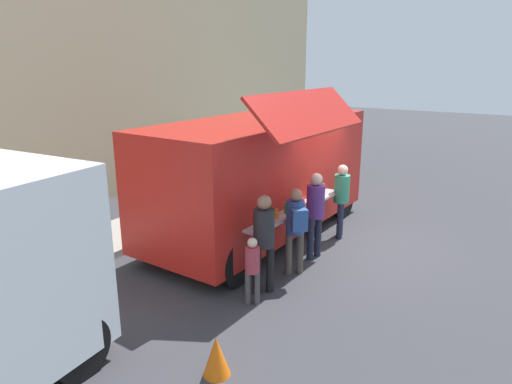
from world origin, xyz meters
The scene contains 10 objects.
ground_plane centered at (0.00, 0.00, 0.00)m, with size 60.00×60.00×0.00m, color #38383D.
curb_strip centered at (-4.58, 4.44, 0.07)m, with size 28.00×1.60×0.15m, color #9E998E.
food_truck_main centered at (-0.58, 1.81, 1.49)m, with size 6.16×3.29×3.39m.
traffic_cone_orange centered at (-5.13, -0.31, 0.28)m, with size 0.36×0.36×0.55m, color orange.
trash_bin centered at (3.08, 4.14, 0.46)m, with size 0.60×0.60×0.93m, color #2D6637.
customer_front_ordering centered at (-1.08, 0.21, 1.07)m, with size 0.37×0.37×1.80m.
customer_mid_with_backpack centered at (-1.99, 0.19, 1.03)m, with size 0.53×0.52×1.69m.
customer_rear_waiting centered at (-2.92, 0.31, 1.07)m, with size 0.36×0.36×1.79m.
customer_extra_browsing centered at (0.30, 0.20, 1.02)m, with size 0.35×0.35×1.71m.
child_near_queue centered at (-3.36, 0.27, 0.71)m, with size 0.24×0.24×1.18m.
Camera 1 is at (-9.19, -3.46, 3.94)m, focal length 32.22 mm.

